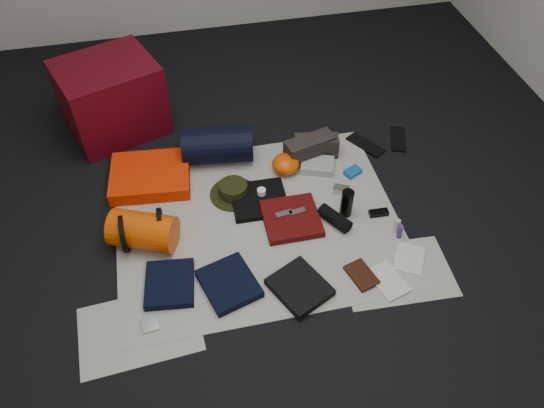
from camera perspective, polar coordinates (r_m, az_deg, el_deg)
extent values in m
cube|color=black|center=(3.06, -1.52, -2.12)|extent=(4.50, 4.50, 0.02)
cube|color=beige|center=(3.05, -1.53, -1.96)|extent=(1.60, 1.30, 0.01)
cube|color=beige|center=(2.73, -14.05, -12.91)|extent=(0.61, 0.44, 0.00)
cube|color=beige|center=(2.91, 13.22, -7.14)|extent=(0.60, 0.43, 0.00)
cube|color=#530610|center=(3.67, -16.88, 10.86)|extent=(0.73, 0.67, 0.49)
cube|color=#ED2A02|center=(3.33, -12.95, 2.96)|extent=(0.51, 0.43, 0.09)
cylinder|color=#CF4103|center=(2.96, -13.69, -2.81)|extent=(0.40, 0.33, 0.21)
cylinder|color=black|center=(2.96, -15.61, -3.05)|extent=(0.02, 0.22, 0.22)
cylinder|color=black|center=(2.94, -11.79, -2.45)|extent=(0.02, 0.22, 0.22)
cylinder|color=black|center=(3.36, -5.89, 6.29)|extent=(0.46, 0.28, 0.23)
cylinder|color=black|center=(3.20, -4.15, 1.09)|extent=(0.38, 0.38, 0.01)
cylinder|color=black|center=(3.17, -4.19, 1.60)|extent=(0.17, 0.17, 0.07)
cube|color=#2B2822|center=(3.38, 4.04, 5.94)|extent=(0.34, 0.20, 0.16)
cube|color=#2B2822|center=(3.42, 4.77, 6.24)|extent=(0.29, 0.15, 0.14)
cube|color=black|center=(3.58, 10.00, 6.28)|extent=(0.22, 0.27, 0.01)
cube|color=black|center=(3.67, 13.41, 6.82)|extent=(0.17, 0.26, 0.01)
cube|color=black|center=(2.81, -10.95, -8.44)|extent=(0.28, 0.31, 0.04)
cube|color=black|center=(2.77, -4.64, -8.53)|extent=(0.33, 0.36, 0.05)
cube|color=black|center=(2.76, 2.99, -8.91)|extent=(0.34, 0.36, 0.04)
cube|color=black|center=(3.14, -1.38, 0.46)|extent=(0.33, 0.31, 0.03)
cube|color=#4B0908|center=(3.04, 2.09, -1.57)|extent=(0.32, 0.32, 0.04)
ellipsoid|color=#CF4103|center=(3.30, 1.48, 4.31)|extent=(0.20, 0.20, 0.11)
cube|color=gray|center=(3.35, 4.90, 4.16)|extent=(0.24, 0.21, 0.05)
cylinder|color=black|center=(3.06, 8.05, 0.09)|extent=(0.08, 0.08, 0.18)
cylinder|color=black|center=(3.04, 6.77, -1.54)|extent=(0.17, 0.21, 0.08)
cube|color=#AFAFB4|center=(3.22, 7.45, 1.53)|extent=(0.11, 0.09, 0.04)
cube|color=#0F5698|center=(3.35, 8.68, 3.43)|extent=(0.12, 0.10, 0.03)
cylinder|color=#432474|center=(3.03, 13.59, -2.91)|extent=(0.04, 0.04, 0.09)
cylinder|color=#A4A9A5|center=(3.05, 13.29, -2.28)|extent=(0.03, 0.03, 0.09)
cube|color=black|center=(2.84, 9.61, -7.55)|extent=(0.16, 0.20, 0.02)
cube|color=beige|center=(2.86, 12.34, -8.07)|extent=(0.21, 0.25, 0.01)
cube|color=beige|center=(2.98, 14.57, -5.69)|extent=(0.23, 0.25, 0.01)
cube|color=black|center=(3.14, 11.39, -0.94)|extent=(0.11, 0.05, 0.03)
cube|color=#AFAFB4|center=(2.72, -12.99, -12.55)|extent=(0.09, 0.09, 0.01)
cylinder|color=white|center=(3.14, -1.14, 1.33)|extent=(0.05, 0.05, 0.04)
cube|color=#AFAFB4|center=(3.02, 1.28, -1.06)|extent=(0.10, 0.05, 0.01)
cube|color=#AFAFB4|center=(3.04, 2.75, -0.82)|extent=(0.10, 0.05, 0.01)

